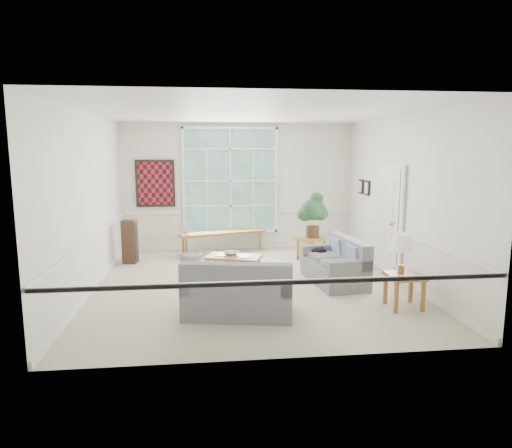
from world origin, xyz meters
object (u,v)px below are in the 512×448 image
at_px(end_table, 311,249).
at_px(side_table, 404,291).
at_px(loveseat_front, 238,287).
at_px(loveseat_right, 334,261).
at_px(coffee_table, 234,265).

distance_m(end_table, side_table, 3.19).
bearing_deg(loveseat_front, side_table, 10.73).
distance_m(loveseat_right, end_table, 1.70).
height_order(loveseat_right, side_table, loveseat_right).
bearing_deg(coffee_table, side_table, -21.38).
xyz_separation_m(loveseat_right, coffee_table, (-1.76, 0.71, -0.21)).
xyz_separation_m(loveseat_front, side_table, (2.52, 0.02, -0.16)).
distance_m(loveseat_right, loveseat_front, 2.33).
distance_m(coffee_table, side_table, 3.24).
bearing_deg(coffee_table, loveseat_right, -2.50).
distance_m(coffee_table, end_table, 1.99).
relative_size(loveseat_right, end_table, 2.98).
height_order(coffee_table, side_table, side_table).
bearing_deg(loveseat_front, coffee_table, 98.14).
relative_size(loveseat_front, side_table, 2.95).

